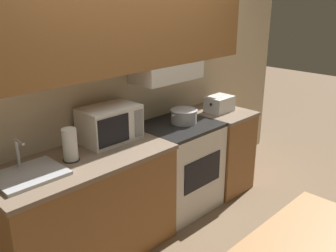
{
  "coord_description": "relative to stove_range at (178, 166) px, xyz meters",
  "views": [
    {
      "loc": [
        -2.0,
        -2.61,
        2.06
      ],
      "look_at": [
        0.05,
        -0.58,
        1.03
      ],
      "focal_mm": 40.0,
      "sensor_mm": 36.0,
      "label": 1
    }
  ],
  "objects": [
    {
      "name": "lower_counter_main",
      "position": [
        -1.08,
        -0.01,
        0.0
      ],
      "size": [
        1.43,
        0.68,
        0.88
      ],
      "color": "#936033",
      "rests_on": "ground_plane"
    },
    {
      "name": "microwave",
      "position": [
        -0.7,
        0.12,
        0.59
      ],
      "size": [
        0.48,
        0.32,
        0.3
      ],
      "color": "white",
      "rests_on": "lower_counter_main"
    },
    {
      "name": "wall_back",
      "position": [
        -0.44,
        0.25,
        1.06
      ],
      "size": [
        5.07,
        0.38,
        2.55
      ],
      "color": "beige",
      "rests_on": "ground_plane"
    },
    {
      "name": "ground_plane",
      "position": [
        -0.45,
        0.32,
        -0.44
      ],
      "size": [
        16.0,
        16.0,
        0.0
      ],
      "primitive_type": "plane",
      "color": "#7F664C"
    },
    {
      "name": "lower_counter_right_stub",
      "position": [
        0.63,
        -0.01,
        0.0
      ],
      "size": [
        0.53,
        0.68,
        0.88
      ],
      "color": "#936033",
      "rests_on": "ground_plane"
    },
    {
      "name": "toaster",
      "position": [
        0.61,
        -0.02,
        0.52
      ],
      "size": [
        0.29,
        0.21,
        0.16
      ],
      "color": "white",
      "rests_on": "lower_counter_right_stub"
    },
    {
      "name": "sink_basin",
      "position": [
        -1.49,
        -0.01,
        0.46
      ],
      "size": [
        0.46,
        0.38,
        0.24
      ],
      "color": "#B7BABF",
      "rests_on": "lower_counter_main"
    },
    {
      "name": "stove_range",
      "position": [
        0.0,
        0.0,
        0.0
      ],
      "size": [
        0.72,
        0.64,
        0.88
      ],
      "color": "white",
      "rests_on": "ground_plane"
    },
    {
      "name": "cooking_pot",
      "position": [
        0.08,
        -0.0,
        0.51
      ],
      "size": [
        0.34,
        0.26,
        0.13
      ],
      "color": "#B7BABF",
      "rests_on": "stove_range"
    },
    {
      "name": "paper_towel_roll",
      "position": [
        -1.15,
        0.01,
        0.57
      ],
      "size": [
        0.13,
        0.13,
        0.25
      ],
      "color": "black",
      "rests_on": "lower_counter_main"
    }
  ]
}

